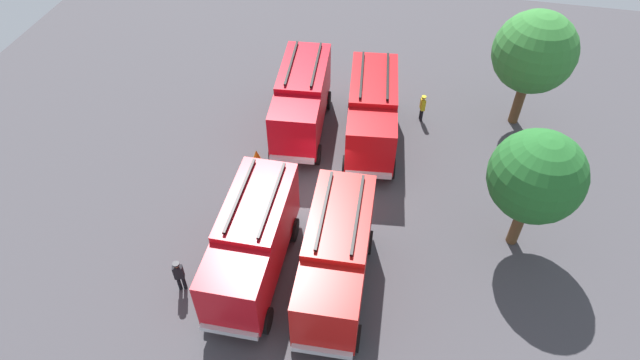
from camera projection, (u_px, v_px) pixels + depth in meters
name	position (u px, v px, depth m)	size (l,w,h in m)	color
ground_plane	(320.00, 199.00, 27.46)	(49.21, 49.21, 0.00)	#423F44
fire_truck_0	(302.00, 99.00, 29.89)	(7.39, 3.28, 3.88)	red
fire_truck_1	(252.00, 241.00, 22.81)	(7.25, 2.87, 3.88)	red
fire_truck_2	(372.00, 112.00, 29.09)	(7.43, 3.42, 3.88)	red
fire_truck_3	(336.00, 257.00, 22.24)	(7.31, 3.04, 3.88)	red
firefighter_0	(179.00, 274.00, 22.95)	(0.37, 0.48, 1.82)	black
firefighter_1	(422.00, 107.00, 31.41)	(0.47, 0.35, 1.68)	black
tree_0	(534.00, 53.00, 28.70)	(4.45, 4.45, 6.90)	brown
tree_1	(536.00, 177.00, 22.57)	(4.08, 4.08, 6.32)	brown
traffic_cone_0	(256.00, 154.00, 29.45)	(0.41, 0.41, 0.59)	#F2600C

